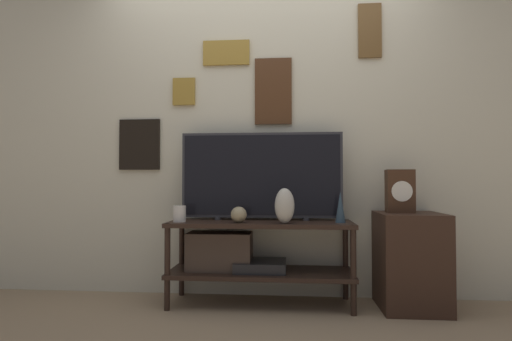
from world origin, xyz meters
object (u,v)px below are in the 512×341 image
at_px(mantel_clock, 400,191).
at_px(television, 262,175).
at_px(vase_slim_bronze, 340,207).
at_px(vase_round_glass, 239,215).
at_px(vase_urn_stoneware, 285,206).
at_px(candle_jar, 180,214).

bearing_deg(mantel_clock, television, 175.13).
height_order(television, vase_slim_bronze, television).
bearing_deg(vase_round_glass, vase_slim_bronze, 4.80).
bearing_deg(vase_round_glass, television, 53.41).
bearing_deg(television, mantel_clock, -4.87).
height_order(vase_slim_bronze, vase_round_glass, vase_slim_bronze).
distance_m(vase_slim_bronze, mantel_clock, 0.43).
bearing_deg(vase_slim_bronze, vase_urn_stoneware, -167.91).
bearing_deg(candle_jar, mantel_clock, 3.34).
height_order(television, candle_jar, television).
xyz_separation_m(vase_slim_bronze, mantel_clock, (0.42, 0.05, 0.11)).
distance_m(candle_jar, mantel_clock, 1.55).
distance_m(vase_urn_stoneware, vase_round_glass, 0.32).
bearing_deg(mantel_clock, candle_jar, -176.66).
relative_size(vase_urn_stoneware, candle_jar, 2.10).
height_order(vase_round_glass, candle_jar, candle_jar).
bearing_deg(television, vase_slim_bronze, -13.70).
height_order(television, vase_round_glass, television).
bearing_deg(vase_urn_stoneware, television, 128.32).
height_order(television, vase_urn_stoneware, television).
bearing_deg(vase_urn_stoneware, vase_round_glass, 175.76).
xyz_separation_m(vase_round_glass, candle_jar, (-0.42, 0.02, 0.00)).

